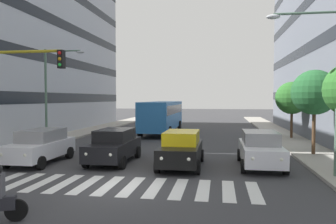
{
  "coord_description": "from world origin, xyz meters",
  "views": [
    {
      "loc": [
        -3.72,
        11.73,
        3.33
      ],
      "look_at": [
        -0.63,
        -7.56,
        2.5
      ],
      "focal_mm": 34.67,
      "sensor_mm": 36.0,
      "label": 1
    }
  ],
  "objects": [
    {
      "name": "street_lamp_left",
      "position": [
        -7.94,
        -2.32,
        4.33
      ],
      "size": [
        2.91,
        0.28,
        6.79
      ],
      "color": "#4C6B56",
      "rests_on": "sidewalk_left"
    },
    {
      "name": "car_1",
      "position": [
        -1.89,
        -3.81,
        0.89
      ],
      "size": [
        2.02,
        4.44,
        1.72
      ],
      "color": "black",
      "rests_on": "ground_plane"
    },
    {
      "name": "car_0",
      "position": [
        -5.67,
        -4.35,
        0.89
      ],
      "size": [
        2.02,
        4.44,
        1.72
      ],
      "color": "silver",
      "rests_on": "ground_plane"
    },
    {
      "name": "street_tree_2",
      "position": [
        -9.43,
        -15.52,
        3.35
      ],
      "size": [
        2.6,
        2.6,
        4.51
      ],
      "color": "#513823",
      "rests_on": "sidewalk_left"
    },
    {
      "name": "bus_behind_traffic",
      "position": [
        1.68,
        -18.55,
        1.86
      ],
      "size": [
        2.78,
        10.5,
        3.0
      ],
      "color": "#286BAD",
      "rests_on": "ground_plane"
    },
    {
      "name": "car_3",
      "position": [
        5.38,
        -3.59,
        0.89
      ],
      "size": [
        2.02,
        4.44,
        1.72
      ],
      "color": "silver",
      "rests_on": "ground_plane"
    },
    {
      "name": "street_lamp_right",
      "position": [
        7.91,
        -9.52,
        4.25
      ],
      "size": [
        2.98,
        0.28,
        6.62
      ],
      "color": "#4C6B56",
      "rests_on": "sidewalk_right"
    },
    {
      "name": "car_2",
      "position": [
        1.68,
        -4.3,
        0.89
      ],
      "size": [
        2.02,
        4.44,
        1.72
      ],
      "color": "black",
      "rests_on": "ground_plane"
    },
    {
      "name": "building_right_block_0",
      "position": [
        15.66,
        -19.28,
        10.08
      ],
      "size": [
        10.34,
        24.48,
        20.17
      ],
      "color": "#ADB2BC",
      "rests_on": "ground_plane"
    },
    {
      "name": "street_tree_1",
      "position": [
        -9.01,
        -7.72,
        3.65
      ],
      "size": [
        2.56,
        2.56,
        4.79
      ],
      "color": "#513823",
      "rests_on": "sidewalk_left"
    },
    {
      "name": "crosswalk_markings",
      "position": [
        -0.0,
        0.0,
        0.0
      ],
      "size": [
        10.35,
        2.8,
        0.01
      ],
      "color": "silver",
      "rests_on": "ground_plane"
    },
    {
      "name": "ground_plane",
      "position": [
        0.0,
        0.0,
        0.0
      ],
      "size": [
        180.0,
        180.0,
        0.0
      ],
      "primitive_type": "plane",
      "color": "#38383A"
    }
  ]
}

